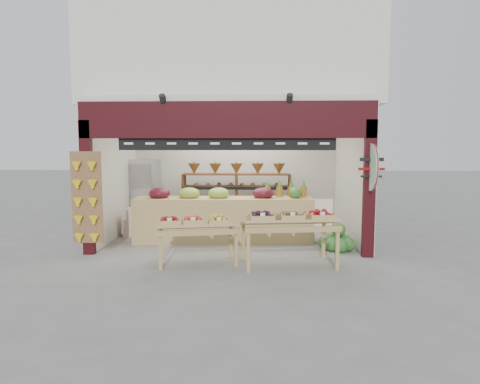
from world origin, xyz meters
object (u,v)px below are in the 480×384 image
back_shelving (236,188)px  mid_counter (223,218)px  refrigerator (144,193)px  display_table_left (192,224)px  display_table_right (288,219)px  cardboard_stack (144,225)px  watermelon_pile (337,241)px

back_shelving → mid_counter: (-0.24, -1.36, -0.54)m
refrigerator → display_table_left: refrigerator is taller
display_table_right → cardboard_stack: bearing=143.2°
mid_counter → display_table_left: (-0.43, -1.83, 0.18)m
refrigerator → watermelon_pile: bearing=-21.2°
cardboard_stack → display_table_left: 2.90m
back_shelving → watermelon_pile: 3.16m
watermelon_pile → cardboard_stack: bearing=163.3°
back_shelving → display_table_left: bearing=-101.8°
display_table_left → refrigerator: bearing=117.5°
cardboard_stack → watermelon_pile: (4.39, -1.32, -0.06)m
watermelon_pile → display_table_right: bearing=-133.3°
display_table_right → refrigerator: bearing=135.3°
back_shelving → mid_counter: 1.48m
mid_counter → display_table_right: (1.34, -1.89, 0.29)m
mid_counter → display_table_left: 1.89m
cardboard_stack → watermelon_pile: size_ratio=1.42×
back_shelving → refrigerator: bearing=173.6°
back_shelving → cardboard_stack: bearing=-160.7°
back_shelving → watermelon_pile: (2.19, -2.09, -0.90)m
cardboard_stack → mid_counter: 2.07m
back_shelving → watermelon_pile: back_shelving is taller
back_shelving → watermelon_pile: size_ratio=3.78×
display_table_right → display_table_left: bearing=178.0°
refrigerator → cardboard_stack: refrigerator is taller
refrigerator → cardboard_stack: 1.27m
refrigerator → display_table_left: 3.91m
display_table_left → display_table_right: size_ratio=0.89×
mid_counter → display_table_right: bearing=-54.7°
refrigerator → display_table_right: refrigerator is taller
display_table_left → display_table_right: 1.77m
back_shelving → mid_counter: bearing=-100.0°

